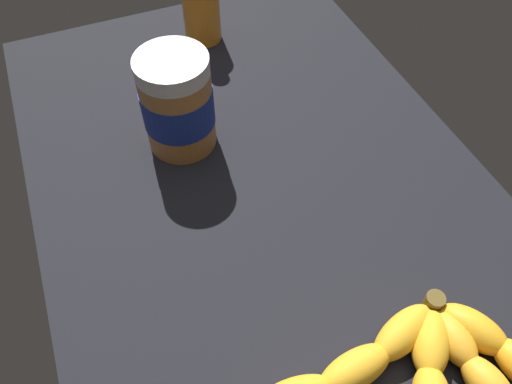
# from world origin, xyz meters

# --- Properties ---
(ground_plane) EXTENTS (0.91, 0.57, 0.04)m
(ground_plane) POSITION_xyz_m (0.00, 0.00, -0.02)
(ground_plane) COLOR black
(banana_bunch) EXTENTS (0.20, 0.30, 0.04)m
(banana_bunch) POSITION_xyz_m (0.28, 0.06, 0.02)
(banana_bunch) COLOR gold
(banana_bunch) RESTS_ON ground_plane
(peanut_butter_jar) EXTENTS (0.09, 0.09, 0.14)m
(peanut_butter_jar) POSITION_xyz_m (-0.13, -0.07, 0.07)
(peanut_butter_jar) COLOR #B27238
(peanut_butter_jar) RESTS_ON ground_plane
(honey_bottle) EXTENTS (0.06, 0.06, 0.15)m
(honey_bottle) POSITION_xyz_m (-0.34, 0.03, 0.07)
(honey_bottle) COLOR orange
(honey_bottle) RESTS_ON ground_plane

